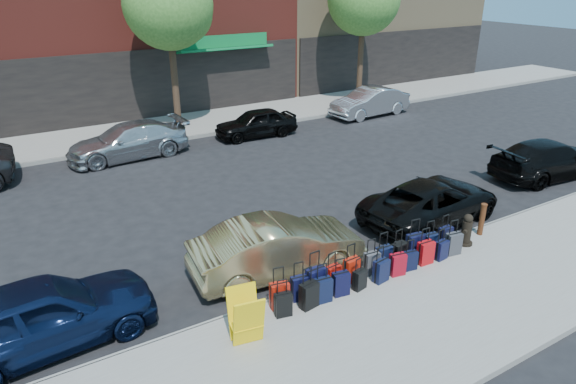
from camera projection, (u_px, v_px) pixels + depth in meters
ground at (270, 207)px, 16.05m from camera, size 120.00×120.00×0.00m
sidewalk_near at (420, 314)px, 10.91m from camera, size 60.00×4.00×0.15m
sidewalk_far at (165, 128)px, 23.88m from camera, size 60.00×4.00×0.15m
curb_near at (360, 271)px, 12.50m from camera, size 60.00×0.08×0.15m
curb_far at (180, 139)px, 22.29m from camera, size 60.00×0.08×0.15m
tree_center at (172, 7)px, 21.68m from camera, size 3.80×3.80×7.27m
tree_right at (366, 0)px, 26.67m from camera, size 3.80×3.80×7.27m
suitcase_front_0 at (280, 295)px, 10.91m from camera, size 0.43×0.28×0.97m
suitcase_front_1 at (300, 288)px, 11.20m from camera, size 0.40×0.26×0.91m
suitcase_front_2 at (316, 282)px, 11.33m from camera, size 0.45×0.26×1.06m
suitcase_front_3 at (333, 276)px, 11.66m from camera, size 0.37×0.23×0.86m
suitcase_front_4 at (352, 270)px, 11.85m from camera, size 0.40×0.24×0.94m
suitcase_front_5 at (372, 263)px, 12.16m from camera, size 0.39×0.24×0.90m
suitcase_front_6 at (384, 258)px, 12.32m from camera, size 0.41×0.23×0.97m
suitcase_front_7 at (399, 254)px, 12.54m from camera, size 0.40×0.24×0.93m
suitcase_front_8 at (415, 246)px, 12.81m from camera, size 0.46×0.30×1.05m
suitcase_front_9 at (430, 244)px, 13.00m from camera, size 0.40×0.25×0.91m
suitcase_front_10 at (445, 237)px, 13.36m from camera, size 0.38×0.22×0.89m
suitcase_back_0 at (283, 305)px, 10.67m from camera, size 0.39×0.27×0.84m
suitcase_back_1 at (309, 295)px, 10.93m from camera, size 0.43×0.29×0.95m
suitcase_back_2 at (323, 290)px, 11.12m from camera, size 0.40×0.26×0.91m
suitcase_back_3 at (341, 284)px, 11.36m from camera, size 0.40×0.27×0.89m
suitcase_back_4 at (360, 279)px, 11.58m from camera, size 0.35×0.25×0.77m
suitcase_back_5 at (381, 271)px, 11.85m from camera, size 0.40×0.27×0.89m
suitcase_back_6 at (397, 264)px, 12.12m from camera, size 0.40×0.27×0.88m
suitcase_back_7 at (410, 260)px, 12.34m from camera, size 0.35×0.24×0.78m
suitcase_back_8 at (425, 253)px, 12.58m from camera, size 0.41×0.25×0.94m
suitcase_back_9 at (441, 250)px, 12.78m from camera, size 0.36×0.23×0.81m
suitcase_back_10 at (453, 244)px, 13.00m from camera, size 0.42×0.28×0.93m
fire_hydrant at (467, 230)px, 13.43m from camera, size 0.44×0.39×0.87m
bollard at (482, 219)px, 13.90m from camera, size 0.17×0.17×0.91m
display_rack at (246, 317)px, 9.84m from camera, size 0.71×0.76×1.08m
car_near_0 at (41, 315)px, 9.82m from camera, size 4.45×2.08×1.47m
car_near_1 at (278, 247)px, 12.31m from camera, size 4.36×1.89×1.40m
car_near_2 at (432, 202)px, 14.91m from camera, size 4.81×2.64×1.28m
car_near_3 at (549, 159)px, 18.19m from camera, size 4.78×2.31×1.34m
car_far_1 at (128, 141)px, 20.09m from camera, size 4.76×2.13×1.35m
car_far_2 at (256, 123)px, 22.69m from camera, size 3.73×1.68×1.24m
car_far_3 at (370, 102)px, 25.97m from camera, size 4.38×1.76×1.41m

